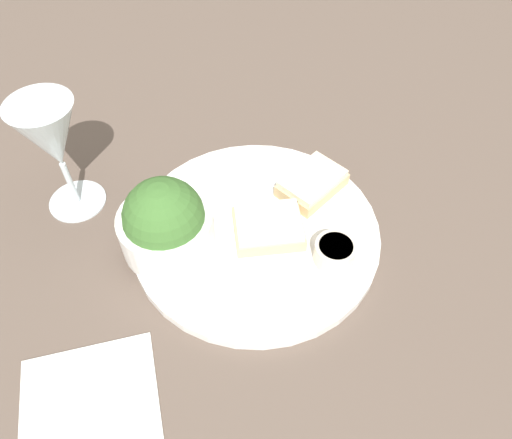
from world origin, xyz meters
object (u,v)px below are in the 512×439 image
(salad_bowl, at_px, (165,223))
(cheese_toast_far, at_px, (312,183))
(wine_glass, at_px, (52,140))
(napkin, at_px, (90,414))
(cheese_toast_near, at_px, (268,227))
(sauce_ramekin, at_px, (335,252))

(salad_bowl, height_order, cheese_toast_far, salad_bowl)
(salad_bowl, height_order, wine_glass, wine_glass)
(wine_glass, height_order, napkin, wine_glass)
(cheese_toast_near, relative_size, cheese_toast_far, 1.11)
(salad_bowl, xyz_separation_m, cheese_toast_near, (-0.11, 0.06, -0.03))
(cheese_toast_far, height_order, napkin, cheese_toast_far)
(cheese_toast_near, xyz_separation_m, napkin, (0.28, 0.07, -0.02))
(cheese_toast_far, distance_m, napkin, 0.38)
(salad_bowl, relative_size, cheese_toast_near, 1.06)
(salad_bowl, relative_size, cheese_toast_far, 1.18)
(cheese_toast_far, xyz_separation_m, napkin, (0.37, 0.09, -0.02))
(cheese_toast_near, xyz_separation_m, cheese_toast_far, (-0.09, -0.02, 0.00))
(sauce_ramekin, height_order, wine_glass, wine_glass)
(wine_glass, bearing_deg, cheese_toast_far, 145.09)
(sauce_ramekin, bearing_deg, wine_glass, -53.83)
(cheese_toast_near, height_order, cheese_toast_far, same)
(salad_bowl, height_order, cheese_toast_near, salad_bowl)
(cheese_toast_near, bearing_deg, napkin, 13.66)
(napkin, bearing_deg, salad_bowl, -143.04)
(salad_bowl, height_order, napkin, salad_bowl)
(cheese_toast_near, distance_m, napkin, 0.29)
(sauce_ramekin, xyz_separation_m, cheese_toast_near, (0.04, -0.08, -0.00))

